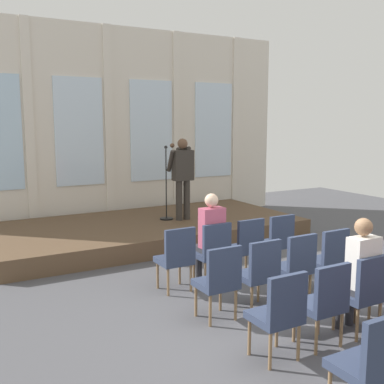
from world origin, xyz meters
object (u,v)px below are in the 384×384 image
(chair_r0_c1, at_px, (213,249))
(audience_r0_c1, at_px, (210,234))
(chair_r0_c0, at_px, (177,255))
(chair_r1_c0, at_px, (219,278))
(chair_r2_c1, at_px, (324,300))
(chair_r0_c3, at_px, (277,239))
(chair_r2_c0, at_px, (280,311))
(mic_stand, at_px, (166,204))
(audience_r2_c2, at_px, (359,270))
(chair_r0_c2, at_px, (246,244))
(chair_r1_c1, at_px, (259,270))
(speaker, at_px, (182,173))
(chair_r1_c3, at_px, (329,257))
(chair_r2_c2, at_px, (364,290))
(chair_r1_c2, at_px, (296,263))
(chair_r3_c0, at_px, (371,360))

(chair_r0_c1, xyz_separation_m, audience_r0_c1, (0.00, 0.08, 0.22))
(chair_r0_c0, relative_size, chair_r1_c0, 1.00)
(chair_r0_c0, height_order, chair_r2_c1, same)
(chair_r0_c3, bearing_deg, chair_r2_c0, -129.01)
(mic_stand, relative_size, chair_r2_c0, 1.65)
(chair_r0_c3, height_order, audience_r2_c2, audience_r2_c2)
(chair_r0_c2, relative_size, audience_r2_c2, 0.70)
(chair_r0_c3, xyz_separation_m, chair_r1_c1, (-1.20, -1.12, 0.00))
(speaker, distance_m, chair_r0_c1, 3.13)
(chair_r1_c3, bearing_deg, speaker, 92.75)
(speaker, bearing_deg, audience_r2_c2, -94.71)
(speaker, relative_size, audience_r2_c2, 1.26)
(chair_r0_c1, relative_size, chair_r2_c2, 1.00)
(chair_r2_c1, bearing_deg, chair_r1_c3, 42.79)
(audience_r0_c1, xyz_separation_m, chair_r1_c3, (1.20, -1.19, -0.22))
(audience_r0_c1, height_order, chair_r1_c0, audience_r0_c1)
(speaker, bearing_deg, audience_r0_c1, -110.12)
(chair_r1_c3, distance_m, audience_r2_c2, 1.22)
(chair_r1_c1, relative_size, chair_r2_c0, 1.00)
(chair_r0_c1, relative_size, chair_r0_c3, 1.00)
(chair_r2_c2, bearing_deg, speaker, 85.36)
(chair_r0_c0, bearing_deg, audience_r2_c2, -60.74)
(chair_r0_c2, bearing_deg, mic_stand, 87.61)
(mic_stand, height_order, chair_r2_c2, mic_stand)
(chair_r0_c1, distance_m, chair_r2_c2, 2.31)
(chair_r0_c1, height_order, chair_r1_c3, same)
(chair_r0_c2, bearing_deg, chair_r2_c2, -90.00)
(chair_r0_c0, height_order, chair_r0_c3, same)
(audience_r0_c1, distance_m, chair_r1_c1, 1.21)
(chair_r1_c1, bearing_deg, chair_r1_c0, 180.00)
(chair_r1_c2, bearing_deg, chair_r2_c1, -118.37)
(speaker, bearing_deg, chair_r0_c2, -98.23)
(speaker, relative_size, audience_r0_c1, 1.25)
(speaker, xyz_separation_m, chair_r2_c1, (-1.01, -5.08, -0.80))
(audience_r0_c1, height_order, chair_r3_c0, audience_r0_c1)
(chair_r0_c1, bearing_deg, chair_r2_c1, -90.00)
(audience_r0_c1, distance_m, chair_r1_c2, 1.36)
(chair_r0_c2, bearing_deg, chair_r0_c1, 180.00)
(chair_r0_c1, relative_size, chair_r2_c1, 1.00)
(mic_stand, bearing_deg, chair_r0_c0, -113.69)
(speaker, xyz_separation_m, chair_r0_c2, (-0.41, -2.85, -0.80))
(chair_r0_c2, bearing_deg, chair_r2_c1, -105.11)
(chair_r1_c3, height_order, chair_r2_c2, same)
(chair_r1_c0, bearing_deg, chair_r0_c3, 31.68)
(chair_r0_c0, height_order, audience_r2_c2, audience_r2_c2)
(chair_r1_c2, relative_size, chair_r3_c0, 1.00)
(audience_r0_c1, height_order, chair_r2_c1, audience_r0_c1)
(chair_r1_c0, distance_m, chair_r1_c3, 1.81)
(chair_r1_c2, height_order, chair_r2_c1, same)
(audience_r0_c1, relative_size, chair_r0_c3, 1.45)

